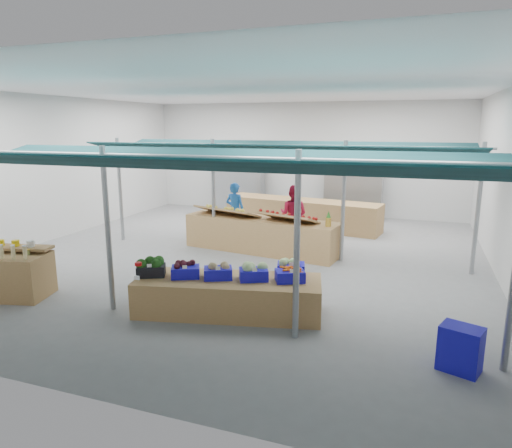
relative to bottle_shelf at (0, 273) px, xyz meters
The scene contains 24 objects.
floor 5.49m from the bottle_shelf, 49.79° to the left, with size 13.00×13.00×0.00m, color slate.
hall 6.98m from the bottle_shelf, 57.83° to the left, with size 13.00×13.00×13.00m.
pole_grid 5.10m from the bottle_shelf, 29.55° to the left, with size 10.00×4.60×3.00m.
awnings 5.44m from the bottle_shelf, 29.55° to the left, with size 9.50×7.08×0.30m.
back_shelving_left 10.24m from the bottle_shelf, 84.21° to the left, with size 2.00×0.50×2.00m, color #B23F33.
back_shelving_right 11.60m from the bottle_shelf, 61.48° to the left, with size 2.00×0.50×2.00m, color #B23F33.
bottle_shelf is the anchor object (origin of this frame).
veg_counter 4.69m from the bottle_shelf, ahead, with size 3.32×1.11×0.65m, color olive.
fruit_counter 6.19m from the bottle_shelf, 51.76° to the left, with size 4.24×1.01×0.91m, color olive.
far_counter 9.10m from the bottle_shelf, 62.94° to the left, with size 5.23×1.05×0.94m, color olive.
crate_stack 8.44m from the bottle_shelf, ahead, with size 0.54×0.38×0.65m, color #1611BB.
vendor_left 6.53m from the bottle_shelf, 66.18° to the left, with size 0.62×0.41×1.70m, color #1B5AB4.
vendor_right 7.44m from the bottle_shelf, 53.37° to the left, with size 0.82×0.64×1.70m, color #A21435.
crate_broccoli 3.28m from the bottle_shelf, ahead, with size 0.60×0.53×0.35m.
crate_beets 3.92m from the bottle_shelf, ahead, with size 0.60×0.53×0.29m.
crate_celeriac 4.52m from the bottle_shelf, ahead, with size 0.60×0.53×0.31m.
crate_cabbage 5.16m from the bottle_shelf, ahead, with size 0.60×0.53×0.35m.
crate_carrots 5.80m from the bottle_shelf, ahead, with size 0.60×0.53×0.29m.
sparrow 3.16m from the bottle_shelf, ahead, with size 0.12×0.09×0.11m.
pole_ribbon 3.52m from the bottle_shelf, ahead, with size 0.12×0.12×0.28m.
apple_heap_yellow 5.69m from the bottle_shelf, 60.14° to the left, with size 2.02×1.22×0.27m.
apple_heap_red 6.61m from the bottle_shelf, 44.82° to the left, with size 1.64×1.10×0.27m.
pineapple 7.29m from the bottle_shelf, 38.11° to the left, with size 0.14×0.14×0.39m.
crate_extra 5.80m from the bottle_shelf, 13.87° to the left, with size 0.57×0.47×0.32m.
Camera 1 is at (4.19, -10.61, 3.35)m, focal length 32.00 mm.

